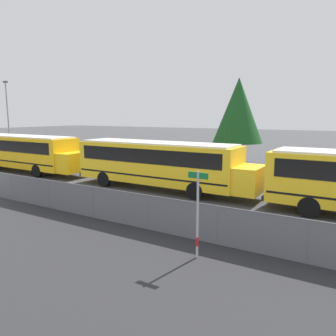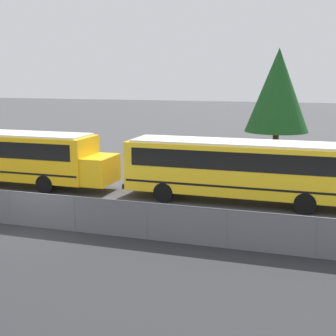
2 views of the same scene
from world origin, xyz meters
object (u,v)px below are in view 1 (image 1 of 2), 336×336
at_px(street_sign, 198,212).
at_px(tree_1, 238,111).
at_px(light_pole, 8,115).
at_px(school_bus_3, 160,161).
at_px(school_bus_2, 24,150).

relative_size(street_sign, tree_1, 0.36).
bearing_deg(light_pole, school_bus_3, -14.37).
relative_size(school_bus_2, school_bus_3, 1.00).
bearing_deg(school_bus_3, tree_1, 87.62).
relative_size(school_bus_2, street_sign, 4.18).
height_order(school_bus_2, school_bus_3, same).
bearing_deg(tree_1, light_pole, -166.69).
bearing_deg(light_pole, school_bus_2, -28.72).
relative_size(school_bus_3, light_pole, 1.41).
height_order(school_bus_3, tree_1, tree_1).
bearing_deg(school_bus_3, light_pole, 165.63).
bearing_deg(light_pole, tree_1, 13.31).
height_order(school_bus_2, tree_1, tree_1).
xyz_separation_m(school_bus_2, tree_1, (13.67, 12.92, 3.28)).
distance_m(school_bus_2, school_bus_3, 13.14).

